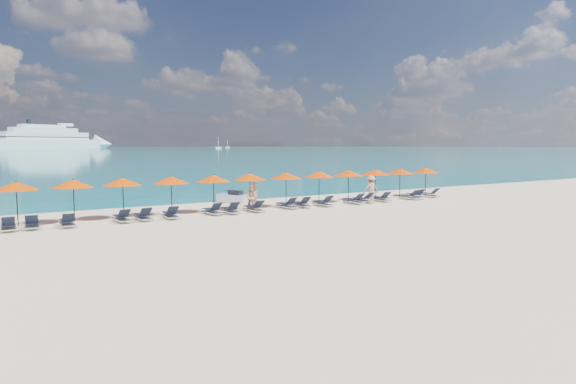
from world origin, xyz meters
TOP-DOWN VIEW (x-y plane):
  - ground at (0.00, 0.00)m, footprint 1400.00×1400.00m
  - sea at (0.00, 660.00)m, footprint 1600.00×1300.00m
  - cruise_ship at (39.07, 528.07)m, footprint 121.96×63.95m
  - sailboat_near at (191.07, 469.44)m, footprint 6.74×2.25m
  - sailboat_far at (237.08, 549.11)m, footprint 5.46×1.82m
  - jetski at (-0.90, 8.86)m, footprint 1.82×2.55m
  - beachgoer_a at (-1.11, 5.20)m, footprint 0.73×0.68m
  - beachgoer_b at (-1.58, 4.69)m, footprint 0.89×0.76m
  - beachgoer_c at (7.69, 4.42)m, footprint 1.28×0.73m
  - umbrella_0 at (-14.13, 5.29)m, footprint 2.10×2.10m
  - umbrella_1 at (-11.54, 5.48)m, footprint 2.10×2.10m
  - umbrella_2 at (-9.04, 5.51)m, footprint 2.10×2.10m
  - umbrella_3 at (-6.39, 5.33)m, footprint 2.10×2.10m
  - umbrella_4 at (-3.82, 5.32)m, footprint 2.10×2.10m
  - umbrella_5 at (-1.29, 5.54)m, footprint 2.10×2.10m
  - umbrella_6 at (1.21, 5.28)m, footprint 2.10×2.10m
  - umbrella_7 at (3.88, 5.34)m, footprint 2.10×2.10m
  - umbrella_8 at (6.47, 5.42)m, footprint 2.10×2.10m
  - umbrella_9 at (8.98, 5.40)m, footprint 2.10×2.10m
  - umbrella_10 at (11.40, 5.39)m, footprint 2.10×2.10m
  - umbrella_11 at (14.09, 5.30)m, footprint 2.10×2.10m
  - lounger_0 at (-14.55, 4.24)m, footprint 0.64×1.71m
  - lounger_1 at (-13.57, 4.31)m, footprint 0.74×1.74m
  - lounger_2 at (-12.05, 4.03)m, footprint 0.62×1.70m
  - lounger_3 at (-9.42, 4.19)m, footprint 0.70×1.73m
  - lounger_4 at (-8.35, 4.16)m, footprint 0.71×1.73m
  - lounger_5 at (-6.89, 4.03)m, footprint 0.71×1.73m
  - lounger_6 at (-4.38, 4.23)m, footprint 0.77×1.75m
  - lounger_7 at (-3.30, 4.04)m, footprint 0.68×1.72m
  - lounger_8 at (-1.75, 4.04)m, footprint 0.72×1.73m
  - lounger_9 at (0.70, 4.34)m, footprint 0.78×1.75m
  - lounger_10 at (1.77, 4.30)m, footprint 0.66×1.71m
  - lounger_11 at (3.35, 4.05)m, footprint 0.63×1.70m
  - lounger_12 at (5.92, 4.08)m, footprint 0.68×1.72m
  - lounger_13 at (6.89, 4.23)m, footprint 0.79×1.75m
  - lounger_14 at (8.39, 4.10)m, footprint 0.75×1.74m
  - lounger_15 at (11.03, 4.01)m, footprint 0.70×1.73m
  - lounger_16 at (12.02, 4.34)m, footprint 0.68×1.72m
  - lounger_17 at (13.49, 4.31)m, footprint 0.78×1.75m

SIDE VIEW (x-z plane):
  - ground at x=0.00m, z-range 0.00..0.00m
  - sea at x=0.00m, z-range 0.00..0.01m
  - lounger_0 at x=-14.55m, z-range -0.09..0.56m
  - lounger_1 at x=-13.57m, z-range -0.09..0.56m
  - lounger_2 at x=-12.05m, z-range -0.09..0.56m
  - lounger_3 at x=-9.42m, z-range -0.09..0.56m
  - lounger_4 at x=-8.35m, z-range -0.09..0.56m
  - lounger_5 at x=-6.89m, z-range -0.09..0.56m
  - lounger_6 at x=-4.38m, z-range -0.09..0.56m
  - lounger_7 at x=-3.30m, z-range -0.09..0.56m
  - lounger_8 at x=-1.75m, z-range -0.09..0.56m
  - lounger_9 at x=0.70m, z-range -0.09..0.56m
  - lounger_10 at x=1.77m, z-range -0.09..0.56m
  - lounger_11 at x=3.35m, z-range -0.09..0.56m
  - lounger_12 at x=5.92m, z-range -0.09..0.56m
  - lounger_13 at x=6.89m, z-range -0.09..0.56m
  - lounger_14 at x=8.39m, z-range -0.09..0.56m
  - lounger_15 at x=11.03m, z-range -0.09..0.56m
  - lounger_16 at x=12.02m, z-range -0.09..0.56m
  - lounger_17 at x=13.49m, z-range -0.09..0.56m
  - jetski at x=-0.90m, z-range -0.08..0.78m
  - beachgoer_b at x=-1.58m, z-range 0.00..1.58m
  - beachgoer_a at x=-1.11m, z-range 0.00..1.67m
  - beachgoer_c at x=7.69m, z-range 0.00..1.87m
  - sailboat_far at x=237.08m, z-range -3.98..6.04m
  - sailboat_near at x=191.07m, z-range -4.91..7.45m
  - umbrella_0 at x=-14.13m, z-range 0.88..3.16m
  - umbrella_1 at x=-11.54m, z-range 0.88..3.16m
  - umbrella_2 at x=-9.04m, z-range 0.88..3.16m
  - umbrella_3 at x=-6.39m, z-range 0.88..3.16m
  - umbrella_4 at x=-3.82m, z-range 0.88..3.16m
  - umbrella_5 at x=-1.29m, z-range 0.88..3.16m
  - umbrella_6 at x=1.21m, z-range 0.88..3.16m
  - umbrella_7 at x=3.88m, z-range 0.88..3.16m
  - umbrella_8 at x=6.47m, z-range 0.88..3.16m
  - umbrella_9 at x=8.98m, z-range 0.88..3.16m
  - umbrella_10 at x=11.40m, z-range 0.88..3.16m
  - umbrella_11 at x=14.09m, z-range 0.88..3.16m
  - cruise_ship at x=39.07m, z-range -8.24..26.13m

